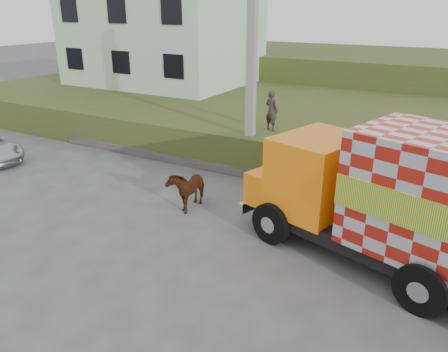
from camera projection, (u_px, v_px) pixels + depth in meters
The scene contains 9 objects.
ground at pixel (209, 229), 12.51m from camera, with size 120.00×120.00×0.00m, color #474749.
embankment at pixel (320, 126), 20.35m from camera, with size 40.00×12.00×1.50m, color #2E501A.
embankment_far at pixel (375, 76), 29.81m from camera, with size 40.00×12.00×3.00m, color #2E501A.
retaining_strip at pixel (221, 167), 16.76m from camera, with size 16.00×0.50×0.40m, color #595651.
building at pixel (164, 32), 26.44m from camera, with size 10.00×8.00×6.00m, color #AFCDB1.
utility_pole at pixel (252, 64), 15.21m from camera, with size 1.20×0.30×8.00m.
cargo_truck at pixel (416, 204), 9.82m from camera, with size 8.22×4.64×3.50m.
cow at pixel (187, 188), 13.67m from camera, with size 0.70×1.54×1.30m, color black.
pedestrian at pixel (272, 111), 16.51m from camera, with size 0.56×0.37×1.53m, color #2F2B29.
Camera 1 is at (5.81, -9.46, 5.98)m, focal length 35.00 mm.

